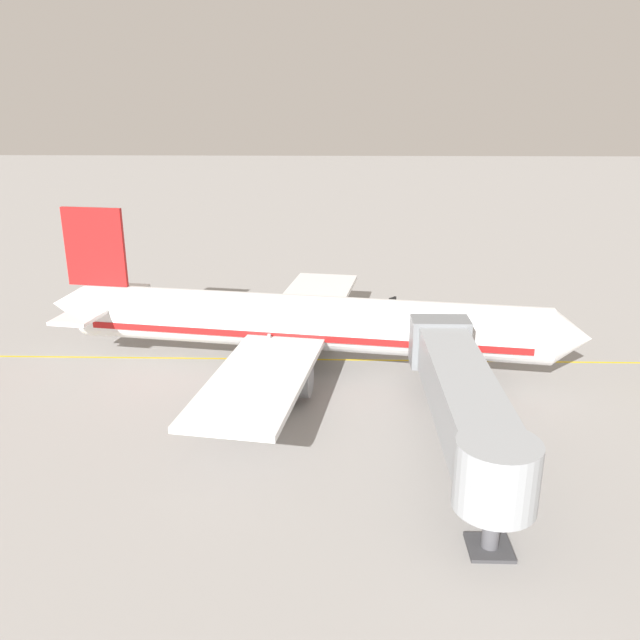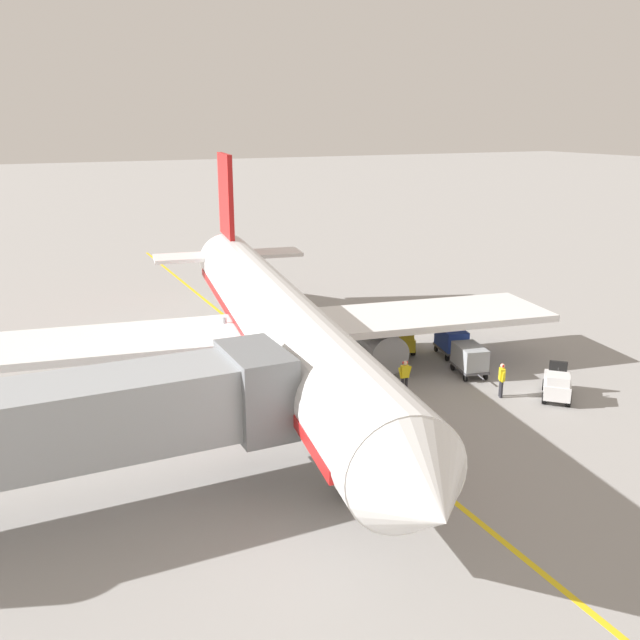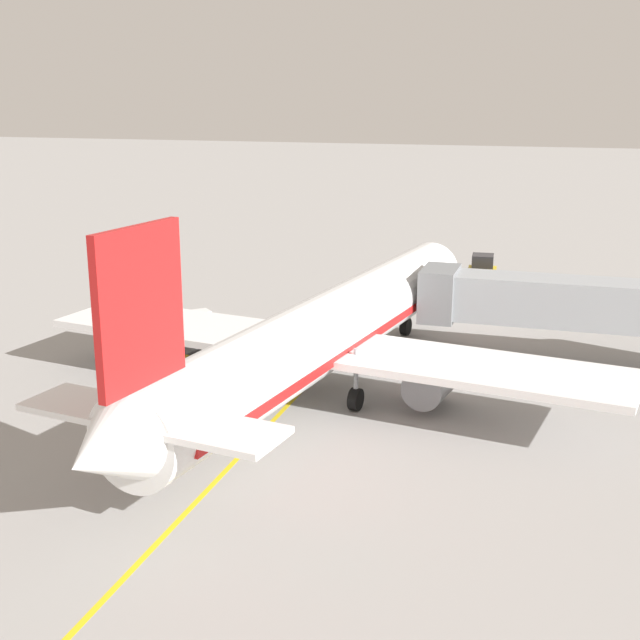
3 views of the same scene
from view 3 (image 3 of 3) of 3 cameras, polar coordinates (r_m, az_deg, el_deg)
The scene contains 11 objects.
ground_plane at distance 44.85m, azimuth -0.50°, elevation -4.02°, with size 400.00×400.00×0.00m, color gray.
gate_lead_in_line at distance 44.85m, azimuth -0.50°, elevation -4.02°, with size 0.24×80.00×0.01m, color gold.
parked_airliner at distance 42.01m, azimuth 0.54°, elevation -0.81°, with size 30.44×37.28×10.63m.
jet_bridge at distance 48.71m, azimuth 17.16°, elevation 1.10°, with size 17.58×3.50×4.98m.
pushback_tractor at distance 66.74m, azimuth 10.96°, elevation 3.16°, with size 2.55×4.56×2.40m.
baggage_tug_lead at distance 53.55m, azimuth -8.66°, elevation -0.16°, with size 2.58×2.65×1.62m.
baggage_tug_trailing at distance 44.44m, azimuth -10.26°, elevation -3.49°, with size 2.03×2.77×1.62m.
baggage_cart_front at distance 48.95m, azimuth -8.95°, elevation -1.37°, with size 1.76×2.98×1.58m.
baggage_cart_second_in_train at distance 46.89m, azimuth -11.57°, elevation -2.25°, with size 1.76×2.98×1.58m.
ground_crew_wing_walker at distance 47.91m, azimuth -3.80°, elevation -1.58°, with size 0.73×0.27×1.69m.
ground_crew_loader at distance 51.43m, azimuth -7.03°, elevation -0.48°, with size 0.41×0.68×1.69m.
Camera 3 is at (12.76, -40.34, 14.89)m, focal length 47.02 mm.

